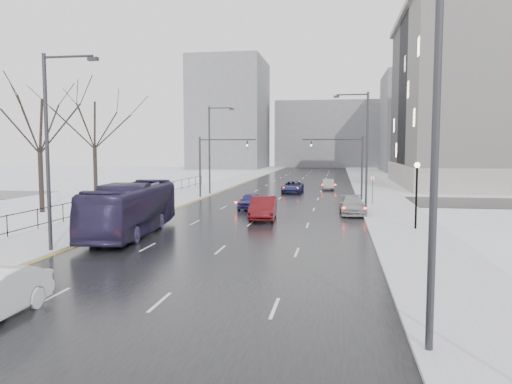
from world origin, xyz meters
The scene contains 25 objects.
road centered at (0.00, 60.00, 0.02)m, with size 16.00×150.00×0.04m, color black.
cross_road centered at (0.00, 48.00, 0.02)m, with size 130.00×10.00×0.04m, color black.
sidewalk_left centered at (-10.50, 60.00, 0.08)m, with size 5.00×150.00×0.16m, color silver.
sidewalk_right centered at (10.50, 60.00, 0.08)m, with size 5.00×150.00×0.16m, color silver.
park_strip centered at (-20.00, 60.00, 0.06)m, with size 14.00×150.00×0.12m, color white.
tree_park_d centered at (-17.80, 34.00, 0.00)m, with size 8.75×8.75×12.50m, color black, non-canonical shape.
tree_park_e centered at (-18.20, 44.00, 0.00)m, with size 9.45×9.45×13.50m, color black, non-canonical shape.
iron_fence centered at (-13.00, 30.00, 0.91)m, with size 0.06×70.00×1.30m.
streetlight_r_near centered at (8.17, 10.00, 5.62)m, with size 2.95×0.25×10.00m.
streetlight_r_mid centered at (8.17, 40.00, 5.62)m, with size 2.95×0.25×10.00m.
streetlight_l_near centered at (-8.17, 20.00, 5.62)m, with size 2.95×0.25×10.00m.
streetlight_l_far centered at (-8.17, 52.00, 5.62)m, with size 2.95×0.25×10.00m.
lamppost_r_mid centered at (11.00, 30.00, 2.94)m, with size 0.36×0.36×4.28m.
mast_signal_right centered at (7.33, 48.00, 4.11)m, with size 6.10×0.33×6.50m.
mast_signal_left centered at (-7.33, 48.00, 4.11)m, with size 6.10×0.33×6.50m.
no_uturn_sign centered at (9.20, 44.00, 2.30)m, with size 0.60×0.06×2.70m.
bldg_far_right centered at (28.00, 115.00, 11.00)m, with size 24.00×20.00×22.00m, color slate.
bldg_far_left centered at (-22.00, 125.00, 14.00)m, with size 18.00×22.00×28.00m, color slate.
bldg_far_center centered at (4.00, 140.00, 9.00)m, with size 30.00×18.00×18.00m, color slate.
bus centered at (-6.48, 25.72, 1.63)m, with size 2.67×11.42×3.18m, color #292344.
sedan_center_near centered at (-1.52, 39.56, 0.73)m, with size 1.63×4.05×1.38m, color navy.
sedan_right_near centered at (0.56, 33.35, 0.89)m, with size 1.80×5.17×1.70m, color #510E11.
sedan_right_cross centered at (0.75, 55.60, 0.73)m, with size 2.30×4.99×1.39m, color navy.
sedan_right_far centered at (7.20, 37.29, 0.75)m, with size 1.99×4.89×1.42m, color #97979B.
sedan_right_distant centered at (4.81, 60.86, 0.70)m, with size 1.40×4.01×1.32m, color gray.
Camera 1 is at (6.01, -3.04, 5.36)m, focal length 35.00 mm.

